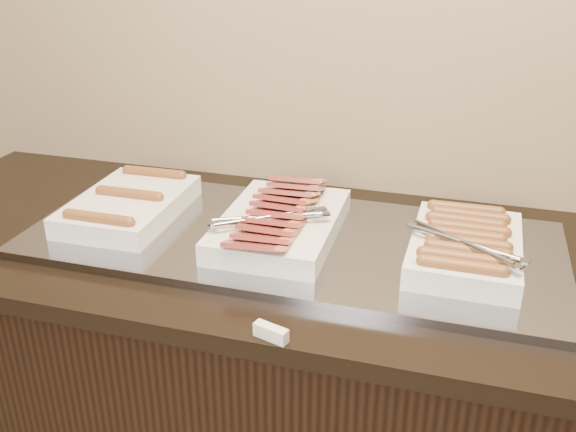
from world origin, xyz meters
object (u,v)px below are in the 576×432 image
Objects in this scene: dish_center at (280,222)px; counter at (290,398)px; warming_tray at (291,240)px; dish_left at (129,205)px; dish_right at (465,246)px.

counter is at bearing 7.42° from dish_center.
dish_center reaches higher than warming_tray.
dish_left is 0.79m from dish_right.
dish_center is (-0.03, -0.00, 0.04)m from warming_tray.
dish_right reaches higher than warming_tray.
warming_tray reaches higher than counter.
dish_center is (-0.02, -0.00, 0.50)m from counter.
dish_left is at bearing 178.75° from dish_center.
dish_center is at bearing -171.85° from counter.
counter is at bearing -179.71° from dish_right.
warming_tray is 0.41m from dish_left.
dish_left is (-0.41, -0.00, 0.50)m from counter.
dish_left is 1.04× the size of dish_right.
dish_center reaches higher than counter.
warming_tray is 3.43× the size of dish_left.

